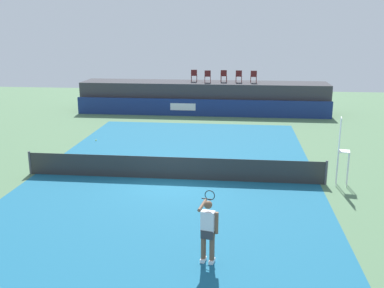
{
  "coord_description": "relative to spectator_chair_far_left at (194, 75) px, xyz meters",
  "views": [
    {
      "loc": [
        2.7,
        -17.33,
        6.16
      ],
      "look_at": [
        0.58,
        2.0,
        1.0
      ],
      "focal_mm": 41.57,
      "sensor_mm": 36.0,
      "label": 1
    }
  ],
  "objects": [
    {
      "name": "ground_plane",
      "position": [
        0.74,
        -12.44,
        -2.69
      ],
      "size": [
        48.0,
        48.0,
        0.0
      ],
      "primitive_type": "plane",
      "color": "#4C704C"
    },
    {
      "name": "tennis_player",
      "position": [
        2.69,
        -21.99,
        -1.73
      ],
      "size": [
        0.56,
        1.22,
        1.77
      ],
      "color": "white",
      "rests_on": "court_inner"
    },
    {
      "name": "court_inner",
      "position": [
        0.74,
        -15.44,
        -2.69
      ],
      "size": [
        12.0,
        22.0,
        0.0
      ],
      "primitive_type": "cube",
      "color": "#16597A",
      "rests_on": "ground"
    },
    {
      "name": "spectator_chair_far_right",
      "position": [
        4.35,
        -0.26,
        0.0
      ],
      "size": [
        0.44,
        0.44,
        0.89
      ],
      "color": "#561919",
      "rests_on": "spectator_platform"
    },
    {
      "name": "spectator_chair_right",
      "position": [
        3.29,
        -0.18,
        0.0
      ],
      "size": [
        0.45,
        0.45,
        0.89
      ],
      "color": "#561919",
      "rests_on": "spectator_platform"
    },
    {
      "name": "umpire_chair",
      "position": [
        7.45,
        -15.42,
        -1.11
      ],
      "size": [
        0.5,
        0.5,
        2.76
      ],
      "color": "white",
      "rests_on": "ground"
    },
    {
      "name": "net_post_near",
      "position": [
        -5.46,
        -15.44,
        -2.19
      ],
      "size": [
        0.1,
        0.1,
        1.0
      ],
      "primitive_type": "cylinder",
      "color": "#4C4C51",
      "rests_on": "ground"
    },
    {
      "name": "sponsor_wall",
      "position": [
        0.73,
        -1.94,
        -2.09
      ],
      "size": [
        18.0,
        0.22,
        1.2
      ],
      "color": "navy",
      "rests_on": "ground"
    },
    {
      "name": "tennis_ball",
      "position": [
        -4.48,
        -9.57,
        -2.66
      ],
      "size": [
        0.07,
        0.07,
        0.07
      ],
      "primitive_type": "sphere",
      "color": "#D8EA33",
      "rests_on": "court_inner"
    },
    {
      "name": "net_post_far",
      "position": [
        6.94,
        -15.44,
        -2.19
      ],
      "size": [
        0.1,
        0.1,
        1.0
      ],
      "primitive_type": "cylinder",
      "color": "#4C4C51",
      "rests_on": "ground"
    },
    {
      "name": "spectator_chair_far_left",
      "position": [
        0.0,
        0.0,
        0.0
      ],
      "size": [
        0.47,
        0.47,
        0.89
      ],
      "color": "#561919",
      "rests_on": "spectator_platform"
    },
    {
      "name": "tennis_net",
      "position": [
        0.74,
        -15.44,
        -2.22
      ],
      "size": [
        12.4,
        0.02,
        0.95
      ],
      "primitive_type": "cube",
      "color": "#2D2D2D",
      "rests_on": "ground"
    },
    {
      "name": "spectator_chair_center",
      "position": [
        2.19,
        -0.05,
        0.0
      ],
      "size": [
        0.45,
        0.45,
        0.89
      ],
      "color": "#561919",
      "rests_on": "spectator_platform"
    },
    {
      "name": "spectator_chair_left",
      "position": [
        1.04,
        -0.45,
        0.0
      ],
      "size": [
        0.47,
        0.47,
        0.89
      ],
      "color": "#561919",
      "rests_on": "spectator_platform"
    },
    {
      "name": "spectator_platform",
      "position": [
        0.74,
        -0.14,
        -1.59
      ],
      "size": [
        18.0,
        2.8,
        2.2
      ],
      "primitive_type": "cube",
      "color": "#38383D",
      "rests_on": "ground"
    }
  ]
}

